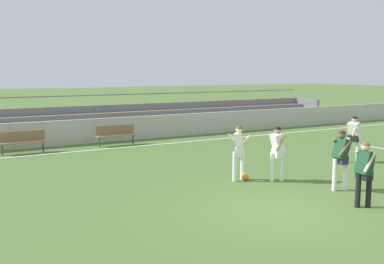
{
  "coord_description": "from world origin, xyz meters",
  "views": [
    {
      "loc": [
        -6.93,
        -7.93,
        3.29
      ],
      "look_at": [
        0.47,
        4.97,
        1.27
      ],
      "focal_mm": 42.22,
      "sensor_mm": 36.0,
      "label": 1
    }
  ],
  "objects_px": {
    "player_dark_pressing_high": "(341,155)",
    "bench_far_left": "(116,133)",
    "player_white_challenging": "(354,135)",
    "soccer_ball": "(245,177)",
    "bench_near_bin": "(22,140)",
    "player_white_overlapping": "(277,149)",
    "player_white_on_ball": "(239,148)",
    "player_dark_wide_left": "(365,169)",
    "bleacher_stand": "(158,117)"
  },
  "relations": [
    {
      "from": "player_dark_pressing_high",
      "to": "bench_far_left",
      "type": "bearing_deg",
      "value": 104.72
    },
    {
      "from": "player_white_challenging",
      "to": "soccer_ball",
      "type": "bearing_deg",
      "value": -176.94
    },
    {
      "from": "soccer_ball",
      "to": "player_white_challenging",
      "type": "bearing_deg",
      "value": 3.06
    },
    {
      "from": "bench_near_bin",
      "to": "player_white_overlapping",
      "type": "distance_m",
      "value": 10.44
    },
    {
      "from": "player_white_overlapping",
      "to": "player_white_on_ball",
      "type": "height_order",
      "value": "player_white_on_ball"
    },
    {
      "from": "player_white_overlapping",
      "to": "player_white_challenging",
      "type": "bearing_deg",
      "value": 10.83
    },
    {
      "from": "player_white_challenging",
      "to": "player_dark_pressing_high",
      "type": "distance_m",
      "value": 4.24
    },
    {
      "from": "player_dark_wide_left",
      "to": "player_white_on_ball",
      "type": "bearing_deg",
      "value": 105.44
    },
    {
      "from": "player_white_on_ball",
      "to": "bench_far_left",
      "type": "bearing_deg",
      "value": 96.75
    },
    {
      "from": "player_dark_wide_left",
      "to": "soccer_ball",
      "type": "bearing_deg",
      "value": 103.32
    },
    {
      "from": "player_white_on_ball",
      "to": "player_dark_wide_left",
      "type": "xyz_separation_m",
      "value": [
        1.03,
        -3.73,
        -0.04
      ]
    },
    {
      "from": "bench_near_bin",
      "to": "player_white_overlapping",
      "type": "relative_size",
      "value": 1.08
    },
    {
      "from": "player_white_challenging",
      "to": "bench_far_left",
      "type": "bearing_deg",
      "value": 128.06
    },
    {
      "from": "player_white_on_ball",
      "to": "player_dark_pressing_high",
      "type": "distance_m",
      "value": 2.93
    },
    {
      "from": "player_white_overlapping",
      "to": "player_dark_pressing_high",
      "type": "xyz_separation_m",
      "value": [
        0.83,
        -1.69,
        0.02
      ]
    },
    {
      "from": "bench_far_left",
      "to": "soccer_ball",
      "type": "distance_m",
      "value": 8.19
    },
    {
      "from": "player_dark_pressing_high",
      "to": "bleacher_stand",
      "type": "bearing_deg",
      "value": 86.45
    },
    {
      "from": "bench_near_bin",
      "to": "player_white_on_ball",
      "type": "bearing_deg",
      "value": -58.58
    },
    {
      "from": "bench_far_left",
      "to": "player_dark_wide_left",
      "type": "height_order",
      "value": "player_dark_wide_left"
    },
    {
      "from": "player_white_overlapping",
      "to": "player_dark_wide_left",
      "type": "distance_m",
      "value": 3.07
    },
    {
      "from": "bench_near_bin",
      "to": "player_dark_wide_left",
      "type": "relative_size",
      "value": 1.11
    },
    {
      "from": "player_dark_wide_left",
      "to": "bleacher_stand",
      "type": "bearing_deg",
      "value": 83.94
    },
    {
      "from": "soccer_ball",
      "to": "bench_far_left",
      "type": "bearing_deg",
      "value": 97.86
    },
    {
      "from": "player_dark_wide_left",
      "to": "player_white_challenging",
      "type": "bearing_deg",
      "value": 43.04
    },
    {
      "from": "bench_near_bin",
      "to": "player_dark_pressing_high",
      "type": "bearing_deg",
      "value": -57.23
    },
    {
      "from": "soccer_ball",
      "to": "bleacher_stand",
      "type": "bearing_deg",
      "value": 77.73
    },
    {
      "from": "bench_far_left",
      "to": "player_white_challenging",
      "type": "height_order",
      "value": "player_white_challenging"
    },
    {
      "from": "player_white_on_ball",
      "to": "player_dark_wide_left",
      "type": "distance_m",
      "value": 3.87
    },
    {
      "from": "bench_far_left",
      "to": "soccer_ball",
      "type": "xyz_separation_m",
      "value": [
        1.12,
        -8.11,
        -0.44
      ]
    },
    {
      "from": "player_white_overlapping",
      "to": "player_dark_wide_left",
      "type": "bearing_deg",
      "value": -88.34
    },
    {
      "from": "bench_far_left",
      "to": "player_white_challenging",
      "type": "relative_size",
      "value": 1.07
    },
    {
      "from": "bench_near_bin",
      "to": "soccer_ball",
      "type": "bearing_deg",
      "value": -58.03
    },
    {
      "from": "bleacher_stand",
      "to": "player_dark_wide_left",
      "type": "bearing_deg",
      "value": -96.06
    },
    {
      "from": "player_white_overlapping",
      "to": "soccer_ball",
      "type": "xyz_separation_m",
      "value": [
        -0.77,
        0.54,
        -0.88
      ]
    },
    {
      "from": "bleacher_stand",
      "to": "player_dark_pressing_high",
      "type": "height_order",
      "value": "bleacher_stand"
    },
    {
      "from": "player_white_overlapping",
      "to": "player_white_challenging",
      "type": "height_order",
      "value": "player_white_challenging"
    },
    {
      "from": "bleacher_stand",
      "to": "player_white_overlapping",
      "type": "height_order",
      "value": "bleacher_stand"
    },
    {
      "from": "player_white_challenging",
      "to": "player_dark_pressing_high",
      "type": "bearing_deg",
      "value": -143.85
    },
    {
      "from": "bleacher_stand",
      "to": "player_white_on_ball",
      "type": "distance_m",
      "value": 11.35
    },
    {
      "from": "bench_near_bin",
      "to": "bench_far_left",
      "type": "xyz_separation_m",
      "value": [
        3.94,
        0.0,
        0.0
      ]
    },
    {
      "from": "player_white_overlapping",
      "to": "player_dark_pressing_high",
      "type": "relative_size",
      "value": 0.99
    },
    {
      "from": "player_dark_pressing_high",
      "to": "soccer_ball",
      "type": "bearing_deg",
      "value": 125.56
    },
    {
      "from": "player_white_on_ball",
      "to": "soccer_ball",
      "type": "relative_size",
      "value": 7.62
    },
    {
      "from": "player_white_overlapping",
      "to": "player_dark_wide_left",
      "type": "relative_size",
      "value": 1.03
    },
    {
      "from": "player_white_overlapping",
      "to": "soccer_ball",
      "type": "bearing_deg",
      "value": 144.64
    },
    {
      "from": "player_white_overlapping",
      "to": "player_dark_wide_left",
      "type": "xyz_separation_m",
      "value": [
        0.09,
        -3.07,
        -0.03
      ]
    },
    {
      "from": "bench_near_bin",
      "to": "soccer_ball",
      "type": "height_order",
      "value": "bench_near_bin"
    },
    {
      "from": "bleacher_stand",
      "to": "player_white_on_ball",
      "type": "height_order",
      "value": "bleacher_stand"
    },
    {
      "from": "player_dark_wide_left",
      "to": "bench_near_bin",
      "type": "bearing_deg",
      "value": 116.77
    },
    {
      "from": "player_white_on_ball",
      "to": "soccer_ball",
      "type": "xyz_separation_m",
      "value": [
        0.17,
        -0.11,
        -0.89
      ]
    }
  ]
}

